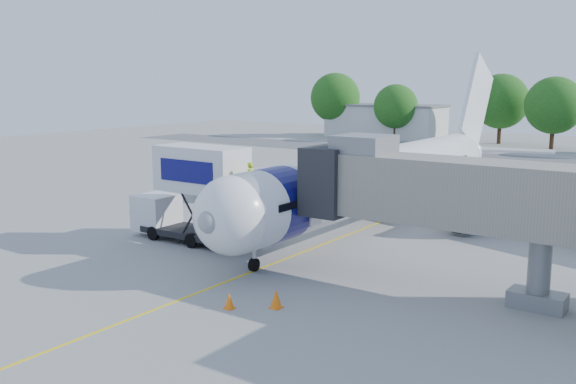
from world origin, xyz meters
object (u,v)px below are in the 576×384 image
Objects in this scene: jet_bridge at (435,192)px; catering_hiloader at (193,194)px; aircraft at (384,176)px; ground_tug at (127,341)px.

jet_bridge reaches higher than catering_hiloader.
aircraft is at bearing 60.61° from catering_hiloader.
aircraft is at bearing 83.67° from ground_tug.
catering_hiloader is at bearing -119.39° from aircraft.
catering_hiloader is (-14.26, -0.00, -1.58)m from jet_bridge.
catering_hiloader reaches higher than ground_tug.
aircraft reaches higher than catering_hiloader.
ground_tug is at bearing -54.58° from catering_hiloader.
aircraft is 10.87× the size of ground_tug.
aircraft is 12.77m from catering_hiloader.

